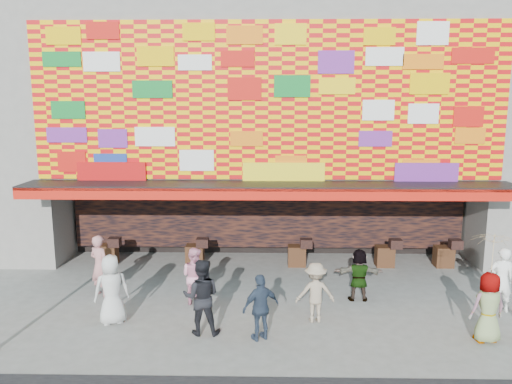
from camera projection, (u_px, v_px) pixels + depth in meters
ground at (268, 324)px, 12.63m from camera, size 90.00×90.00×0.00m
shop_building at (268, 110)px, 19.73m from camera, size 15.20×9.40×10.00m
ped_a at (112, 289)px, 12.54m from camera, size 1.03×0.87×1.79m
ped_b at (100, 266)px, 14.35m from camera, size 0.78×0.68×1.80m
ped_c at (201, 297)px, 11.97m from camera, size 0.91×0.71×1.86m
ped_d at (315, 292)px, 12.67m from camera, size 1.05×0.66×1.55m
ped_e at (261, 307)px, 11.68m from camera, size 1.01×0.79×1.60m
ped_f at (359, 275)px, 14.02m from camera, size 1.40×0.48×1.50m
ped_g at (488, 307)px, 11.57m from camera, size 0.89×0.65×1.68m
ped_h at (501, 280)px, 13.26m from camera, size 0.69×0.50×1.76m
ped_i at (194, 276)px, 13.77m from camera, size 0.99×0.94×1.61m
parasol at (493, 253)px, 11.34m from camera, size 1.31×1.32×1.86m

